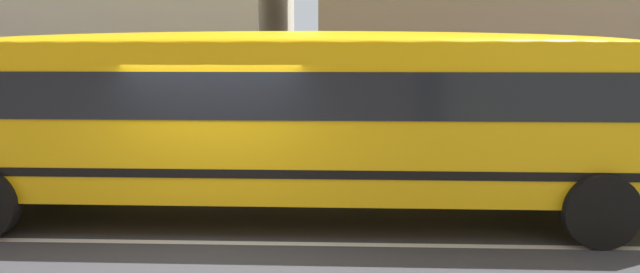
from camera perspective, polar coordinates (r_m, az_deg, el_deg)
name	(u,v)px	position (r m, az deg, el deg)	size (l,w,h in m)	color
ground_plane	(214,243)	(8.99, -9.76, -9.62)	(400.00, 400.00, 0.00)	#38383D
sidewalk_far	(274,155)	(16.09, -4.21, -1.71)	(120.00, 3.00, 0.01)	gray
lane_centreline	(214,243)	(8.99, -9.76, -9.60)	(110.00, 0.16, 0.01)	silver
school_bus	(276,109)	(9.82, -4.06, 2.55)	(13.38, 3.19, 2.99)	yellow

